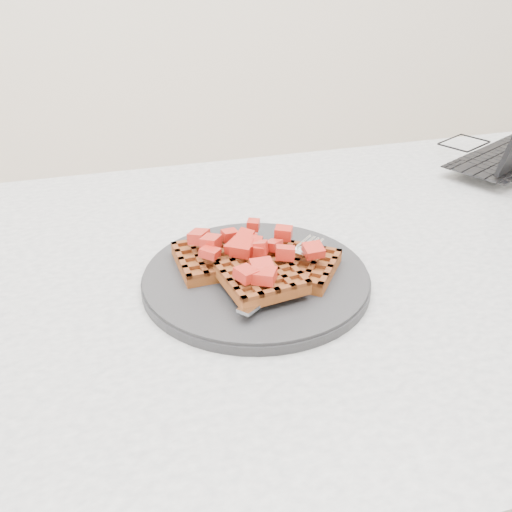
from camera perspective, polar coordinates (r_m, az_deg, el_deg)
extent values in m
cube|color=beige|center=(0.80, 9.62, -0.58)|extent=(1.20, 0.80, 0.03)
cube|color=white|center=(1.26, -23.50, -11.14)|extent=(0.06, 0.06, 0.72)
cube|color=white|center=(1.51, 21.95, -3.43)|extent=(0.06, 0.06, 0.72)
cylinder|color=black|center=(0.71, 0.00, -2.25)|extent=(0.28, 0.28, 0.02)
imported|color=black|center=(1.19, 22.23, 9.39)|extent=(0.35, 0.30, 0.02)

